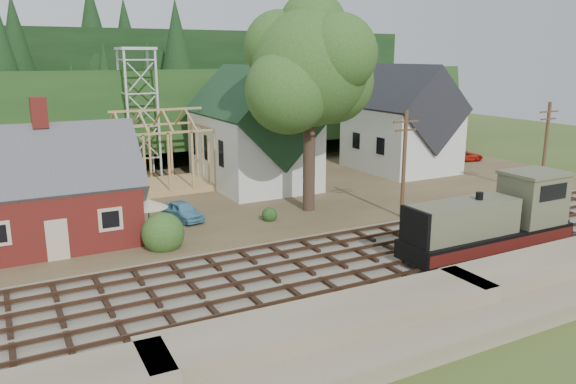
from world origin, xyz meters
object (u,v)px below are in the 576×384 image
locomotive (494,222)px  car_red (465,156)px  car_blue (183,211)px  patio_set (148,205)px

locomotive → car_red: (20.31, 22.34, -1.19)m
locomotive → car_blue: bearing=134.0°
car_blue → car_red: car_blue is taller
car_blue → patio_set: 4.94m
patio_set → car_blue: bearing=46.0°
locomotive → patio_set: (-17.66, 11.54, 0.52)m
car_red → patio_set: bearing=116.5°
car_blue → car_red: size_ratio=0.95×
car_blue → patio_set: bearing=-146.4°
car_blue → car_red: 35.51m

